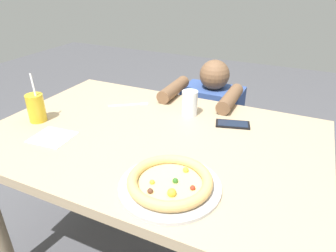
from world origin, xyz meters
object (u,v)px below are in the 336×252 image
Objects in this scene: fork at (130,105)px; cell_phone at (233,124)px; drink_cup_colored at (36,108)px; water_cup_clear at (190,103)px; pizza_near at (170,183)px; diner_seated at (210,135)px.

fork is 1.08× the size of cell_phone.
drink_cup_colored is at bearing -130.79° from fork.
water_cup_clear is 0.32m from fork.
pizza_near is 1.03m from diner_seated.
pizza_near is at bearing -13.53° from drink_cup_colored.
fork is at bearing 49.21° from drink_cup_colored.
drink_cup_colored is 0.89m from cell_phone.
diner_seated reaches higher than cell_phone.
pizza_near is 2.00× the size of cell_phone.
drink_cup_colored is 1.27× the size of fork.
drink_cup_colored is 1.05m from diner_seated.
drink_cup_colored is (-0.75, 0.18, 0.04)m from pizza_near.
fork is 0.63m from diner_seated.
water_cup_clear is (-0.15, 0.54, 0.04)m from pizza_near.
cell_phone is (0.82, 0.34, -0.06)m from drink_cup_colored.
drink_cup_colored is at bearing 166.47° from pizza_near.
diner_seated is at bearing 99.53° from pizza_near.
drink_cup_colored is 1.37× the size of cell_phone.
pizza_near is 0.36× the size of diner_seated.
cell_phone is at bearing -4.65° from water_cup_clear.
pizza_near is at bearing -80.47° from diner_seated.
drink_cup_colored is 0.45m from fork.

